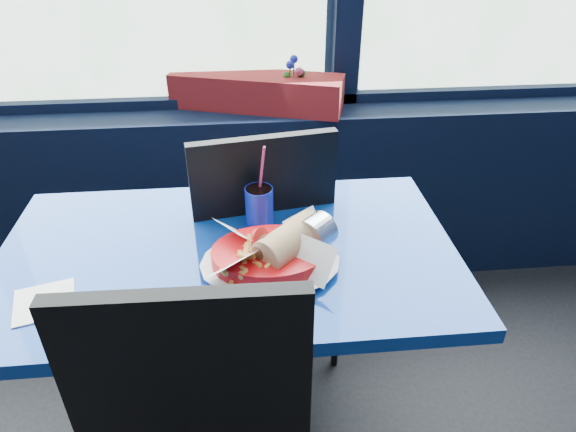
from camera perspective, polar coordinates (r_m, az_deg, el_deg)
The scene contains 9 objects.
window_sill at distance 2.31m, azimuth -13.54°, elevation 1.65°, with size 5.00×0.26×0.80m, color black.
near_table at distance 1.48m, azimuth -6.25°, elevation -9.47°, with size 1.20×0.70×0.75m.
chair_near_back at distance 1.73m, azimuth -2.00°, elevation -2.31°, with size 0.51×0.51×0.98m.
planter_box at distance 2.11m, azimuth -3.51°, elevation 13.66°, with size 0.69×0.17×0.14m, color maroon.
flower_vase at distance 2.08m, azimuth 0.68°, elevation 13.33°, with size 0.10×0.11×0.22m.
food_basket at distance 1.27m, azimuth -1.71°, elevation -4.17°, with size 0.37×0.37×0.11m.
ketchup_bottle at distance 1.55m, azimuth -6.47°, elevation 4.92°, with size 0.05×0.05×0.20m.
soda_cup at distance 1.41m, azimuth -3.20°, elevation 0.98°, with size 0.08×0.08×0.26m.
napkin at distance 1.32m, azimuth -25.46°, elevation -8.62°, with size 0.13×0.13×0.00m, color white.
Camera 1 is at (0.35, 0.90, 1.55)m, focal length 32.00 mm.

